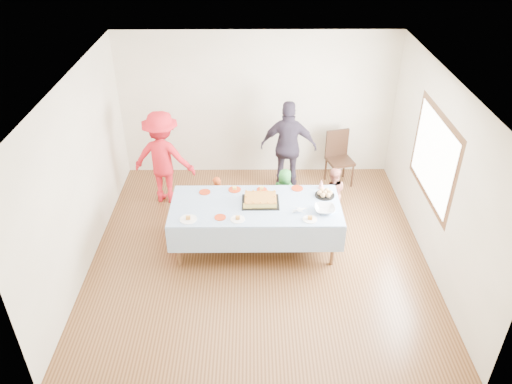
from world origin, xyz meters
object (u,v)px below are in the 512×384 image
birthday_cake (260,200)px  dining_chair (339,154)px  adult_left (163,158)px  party_table (256,208)px

birthday_cake → dining_chair: dining_chair is taller
adult_left → dining_chair: bearing=-158.7°
birthday_cake → adult_left: (-1.63, 1.33, 0.00)m
dining_chair → adult_left: adult_left is taller
party_table → adult_left: bearing=138.4°
birthday_cake → dining_chair: bearing=52.8°
party_table → birthday_cake: bearing=38.6°
dining_chair → adult_left: 3.17m
birthday_cake → dining_chair: 2.44m
birthday_cake → adult_left: 2.10m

